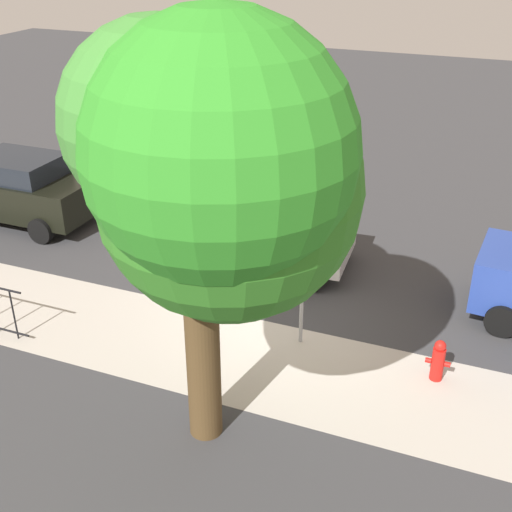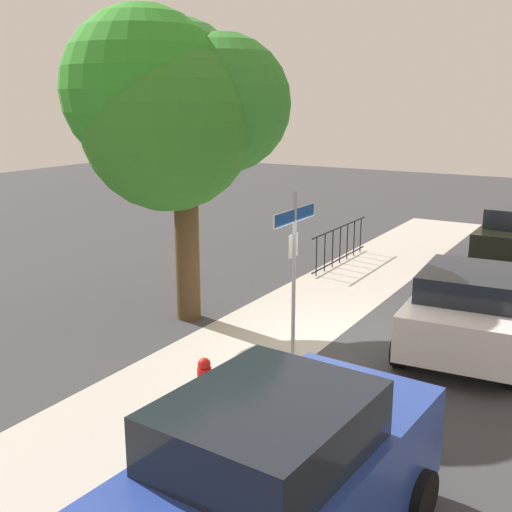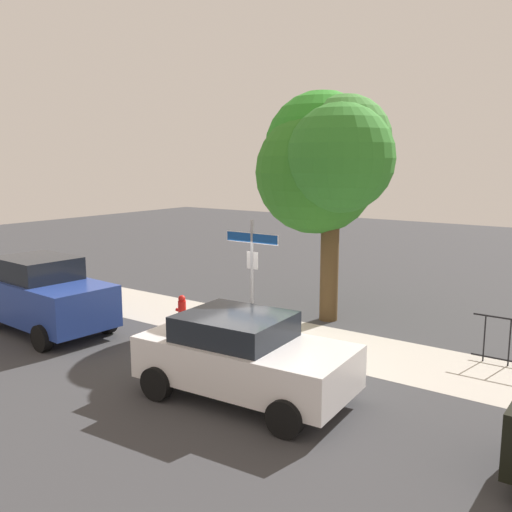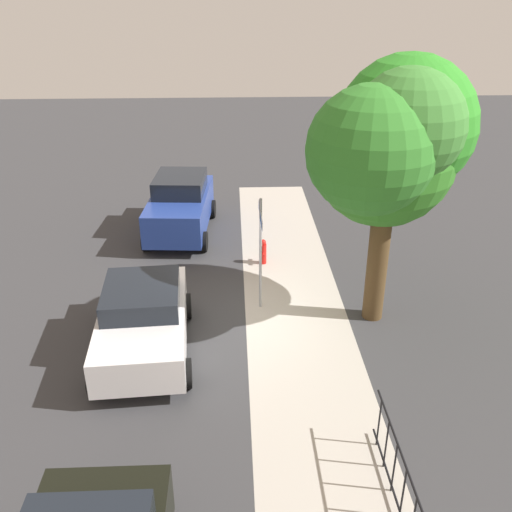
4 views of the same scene
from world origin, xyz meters
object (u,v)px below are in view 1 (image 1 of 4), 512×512
Objects in this scene: street_sign at (304,243)px; car_black at (14,187)px; shade_tree at (206,159)px; fire_hydrant at (438,360)px; car_white at (264,229)px.

street_sign is 9.12m from car_black.
street_sign is at bearing -97.74° from shade_tree.
street_sign is 3.79m from shade_tree.
shade_tree reaches higher than street_sign.
fire_hydrant is (-2.52, 0.20, -1.67)m from street_sign.
car_white is 6.87m from car_black.
car_white reaches higher than fire_hydrant.
street_sign is 3.87× the size of fire_hydrant.
car_black reaches higher than fire_hydrant.
fire_hydrant is at bearing 142.02° from car_white.
car_white is (1.81, -2.75, -1.23)m from street_sign.
shade_tree reaches higher than car_white.
car_white is 5.26m from fire_hydrant.
car_black reaches higher than car_white.
car_black is at bearing -33.53° from shade_tree.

